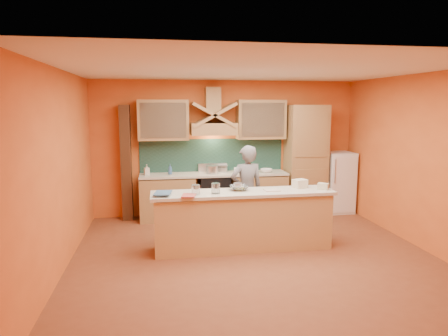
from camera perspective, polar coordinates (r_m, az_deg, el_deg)
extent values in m
cube|color=brown|center=(6.35, 4.18, -12.26)|extent=(5.50, 5.00, 0.01)
cube|color=white|center=(5.94, 4.49, 13.82)|extent=(5.50, 5.00, 0.01)
cube|color=orange|center=(8.41, 0.30, 2.87)|extent=(5.50, 0.02, 2.80)
cube|color=orange|center=(3.65, 13.68, -5.52)|extent=(5.50, 0.02, 2.80)
cube|color=orange|center=(5.97, -22.27, -0.34)|extent=(0.02, 5.00, 2.80)
cube|color=orange|center=(7.15, 26.28, 0.84)|extent=(0.02, 5.00, 2.80)
cube|color=#A67D4C|center=(8.16, -8.05, -4.32)|extent=(1.10, 0.60, 0.86)
cube|color=#A67D4C|center=(8.42, 5.02, -3.86)|extent=(1.10, 0.60, 0.86)
cube|color=beige|center=(8.14, -1.43, -0.89)|extent=(3.00, 0.62, 0.04)
cube|color=black|center=(8.23, -1.42, -3.98)|extent=(0.60, 0.58, 0.90)
cube|color=#1B3B33|center=(8.37, -1.71, 1.80)|extent=(3.00, 0.03, 0.70)
cube|color=#A67D4C|center=(8.09, -1.50, 5.61)|extent=(0.92, 0.50, 0.24)
cube|color=#A67D4C|center=(8.17, -1.62, 9.71)|extent=(0.30, 0.30, 0.50)
cube|color=#A67D4C|center=(8.08, -8.68, 6.78)|extent=(1.00, 0.35, 0.80)
cube|color=#A67D4C|center=(8.35, 5.29, 6.91)|extent=(1.00, 0.35, 0.80)
cube|color=#A67D4C|center=(8.59, 11.56, 1.14)|extent=(0.80, 0.60, 2.30)
cube|color=white|center=(8.96, 15.95, -1.95)|extent=(0.58, 0.60, 1.30)
cube|color=#472816|center=(8.20, -13.78, 0.69)|extent=(0.20, 0.30, 2.30)
cube|color=tan|center=(6.46, 2.72, -7.74)|extent=(2.80, 0.55, 0.88)
cube|color=beige|center=(6.34, 2.76, -3.58)|extent=(2.90, 0.62, 0.05)
imported|color=slate|center=(7.05, 3.25, -3.25)|extent=(0.63, 0.46, 1.61)
cylinder|color=#B9B9C0|center=(8.09, -1.70, -0.34)|extent=(0.29, 0.29, 0.17)
cylinder|color=silver|center=(8.27, -0.16, -0.28)|extent=(0.23, 0.23, 0.13)
imported|color=beige|center=(8.06, -10.97, -0.24)|extent=(0.12, 0.12, 0.21)
imported|color=#355E92|center=(8.05, -7.71, -0.17)|extent=(0.11, 0.11, 0.21)
imported|color=white|center=(8.27, 6.07, -0.38)|extent=(0.28, 0.28, 0.08)
cube|color=white|center=(8.23, 2.35, -0.32)|extent=(0.30, 0.25, 0.09)
imported|color=#B94942|center=(6.01, -6.02, -3.95)|extent=(0.25, 0.31, 0.03)
imported|color=#3A5D81|center=(6.14, -9.86, -3.55)|extent=(0.30, 0.37, 0.03)
cylinder|color=silver|center=(6.17, -1.19, -2.91)|extent=(0.17, 0.17, 0.16)
cylinder|color=silver|center=(6.10, -4.04, -3.11)|extent=(0.13, 0.13, 0.15)
cube|color=silver|center=(6.41, 1.99, -2.74)|extent=(0.15, 0.15, 0.10)
imported|color=silver|center=(6.41, 2.16, -2.85)|extent=(0.31, 0.31, 0.07)
cube|color=beige|center=(6.42, 6.87, -3.16)|extent=(0.24, 0.18, 0.02)
cube|color=beige|center=(6.71, 10.78, -2.20)|extent=(0.26, 0.23, 0.14)
cube|color=beige|center=(6.66, 13.97, -2.55)|extent=(0.21, 0.20, 0.10)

